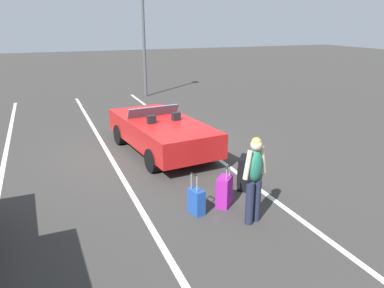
{
  "coord_description": "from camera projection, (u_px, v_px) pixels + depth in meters",
  "views": [
    {
      "loc": [
        -9.85,
        3.04,
        3.58
      ],
      "look_at": [
        -1.79,
        -0.21,
        0.75
      ],
      "focal_mm": 35.48,
      "sensor_mm": 36.0,
      "label": 1
    }
  ],
  "objects": [
    {
      "name": "parking_lamp_post",
      "position": [
        144.0,
        32.0,
        18.02
      ],
      "size": [
        0.5,
        0.24,
        5.33
      ],
      "color": "#4C4C51",
      "rests_on": "ground_plane"
    },
    {
      "name": "lot_line_mid",
      "position": [
        111.0,
        158.0,
        10.35
      ],
      "size": [
        18.0,
        0.12,
        0.01
      ],
      "primitive_type": "cube",
      "color": "silver",
      "rests_on": "ground_plane"
    },
    {
      "name": "lot_line_near",
      "position": [
        202.0,
        147.0,
        11.31
      ],
      "size": [
        18.0,
        0.12,
        0.01
      ],
      "primitive_type": "cube",
      "color": "silver",
      "rests_on": "ground_plane"
    },
    {
      "name": "lot_line_far",
      "position": [
        2.0,
        172.0,
        9.39
      ],
      "size": [
        18.0,
        0.12,
        0.01
      ],
      "primitive_type": "cube",
      "color": "silver",
      "rests_on": "ground_plane"
    },
    {
      "name": "suitcase_small_carryon",
      "position": [
        197.0,
        201.0,
        7.33
      ],
      "size": [
        0.38,
        0.28,
        0.84
      ],
      "rotation": [
        0.0,
        0.0,
        4.94
      ],
      "color": "#1E479E",
      "rests_on": "ground_plane"
    },
    {
      "name": "suitcase_medium_bright",
      "position": [
        224.0,
        191.0,
        7.62
      ],
      "size": [
        0.45,
        0.45,
        0.87
      ],
      "rotation": [
        0.0,
        0.0,
        0.8
      ],
      "color": "#991E8C",
      "rests_on": "ground_plane"
    },
    {
      "name": "convertible_car",
      "position": [
        158.0,
        130.0,
        10.86
      ],
      "size": [
        4.31,
        2.22,
        1.24
      ],
      "rotation": [
        0.0,
        0.0,
        0.12
      ],
      "color": "red",
      "rests_on": "ground_plane"
    },
    {
      "name": "ground_plane",
      "position": [
        162.0,
        152.0,
        10.87
      ],
      "size": [
        80.0,
        80.0,
        0.0
      ],
      "primitive_type": "plane",
      "color": "#383533"
    },
    {
      "name": "traveler_person",
      "position": [
        255.0,
        176.0,
        6.81
      ],
      "size": [
        0.31,
        0.6,
        1.65
      ],
      "rotation": [
        0.0,
        0.0,
        0.33
      ],
      "color": "#1E2338",
      "rests_on": "ground_plane"
    },
    {
      "name": "suitcase_large_black",
      "position": [
        246.0,
        173.0,
        8.41
      ],
      "size": [
        0.55,
        0.52,
        0.74
      ],
      "rotation": [
        0.0,
        0.0,
        0.89
      ],
      "color": "black",
      "rests_on": "ground_plane"
    }
  ]
}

